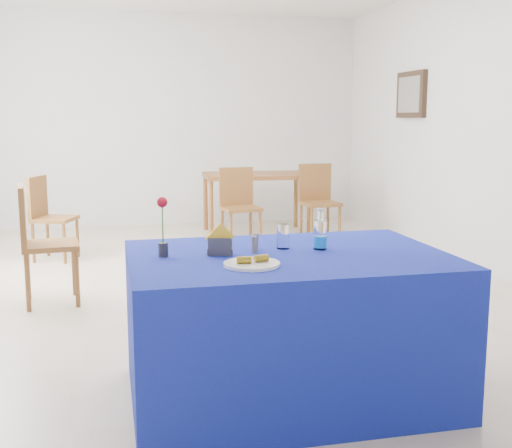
{
  "coord_description": "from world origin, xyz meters",
  "views": [
    {
      "loc": [
        -0.91,
        -5.23,
        1.44
      ],
      "look_at": [
        -0.21,
        -2.18,
        0.92
      ],
      "focal_mm": 45.0,
      "sensor_mm": 36.0,
      "label": 1
    }
  ],
  "objects": [
    {
      "name": "chair_win_a",
      "position": [
        -1.46,
        -0.12,
        0.54
      ],
      "size": [
        0.46,
        0.46,
        0.93
      ],
      "rotation": [
        0.0,
        0.0,
        1.68
      ],
      "color": "brown",
      "rests_on": "floor"
    },
    {
      "name": "chair_bg_left",
      "position": [
        0.5,
        1.8,
        0.51
      ],
      "size": [
        0.44,
        0.44,
        0.89
      ],
      "rotation": [
        0.0,
        0.0,
        0.11
      ],
      "color": "brown",
      "rests_on": "floor"
    },
    {
      "name": "picture_art",
      "position": [
        2.44,
        1.6,
        1.7
      ],
      "size": [
        0.02,
        0.52,
        0.4
      ],
      "primitive_type": "cube",
      "color": "#998C66",
      "rests_on": "room_shell"
    },
    {
      "name": "picture_frame",
      "position": [
        2.47,
        1.6,
        1.7
      ],
      "size": [
        0.06,
        0.64,
        0.52
      ],
      "primitive_type": "cube",
      "color": "black",
      "rests_on": "room_shell"
    },
    {
      "name": "chair_win_b",
      "position": [
        -1.54,
        1.54,
        0.49
      ],
      "size": [
        0.49,
        0.49,
        0.86
      ],
      "rotation": [
        0.0,
        0.0,
        1.22
      ],
      "color": "brown",
      "rests_on": "floor"
    },
    {
      "name": "room_shell",
      "position": [
        0.0,
        0.0,
        1.75
      ],
      "size": [
        7.0,
        7.0,
        7.0
      ],
      "color": "silver",
      "rests_on": "ground"
    },
    {
      "name": "rose_vase",
      "position": [
        -0.66,
        -2.1,
        0.91
      ],
      "size": [
        0.05,
        0.05,
        0.3
      ],
      "color": "#26252A",
      "rests_on": "blue_table"
    },
    {
      "name": "floor",
      "position": [
        0.0,
        0.0,
        0.0
      ],
      "size": [
        7.0,
        7.0,
        0.0
      ],
      "primitive_type": "plane",
      "color": "beige",
      "rests_on": "ground"
    },
    {
      "name": "napkin_holder",
      "position": [
        -0.38,
        -2.12,
        0.81
      ],
      "size": [
        0.15,
        0.08,
        0.16
      ],
      "color": "#37373C",
      "rests_on": "blue_table"
    },
    {
      "name": "blue_table",
      "position": [
        -0.04,
        -2.17,
        0.38
      ],
      "size": [
        1.6,
        1.1,
        0.76
      ],
      "color": "navy",
      "rests_on": "floor"
    },
    {
      "name": "water_bottle",
      "position": [
        0.15,
        -2.09,
        0.83
      ],
      "size": [
        0.07,
        0.07,
        0.21
      ],
      "color": "white",
      "rests_on": "blue_table"
    },
    {
      "name": "banana_pieces",
      "position": [
        -0.27,
        -2.39,
        0.79
      ],
      "size": [
        0.16,
        0.06,
        0.03
      ],
      "color": "gold",
      "rests_on": "plate"
    },
    {
      "name": "oak_table",
      "position": [
        0.88,
        2.55,
        0.68
      ],
      "size": [
        1.32,
        0.89,
        0.76
      ],
      "color": "#935D2A",
      "rests_on": "floor"
    },
    {
      "name": "chair_bg_right",
      "position": [
        1.49,
        1.95,
        0.52
      ],
      "size": [
        0.43,
        0.43,
        0.9
      ],
      "rotation": [
        0.0,
        0.0,
        0.06
      ],
      "color": "brown",
      "rests_on": "floor"
    },
    {
      "name": "drinking_glass",
      "position": [
        -0.03,
        -2.04,
        0.82
      ],
      "size": [
        0.07,
        0.07,
        0.13
      ],
      "primitive_type": "cylinder",
      "color": "silver",
      "rests_on": "blue_table"
    },
    {
      "name": "pepper_shaker",
      "position": [
        -0.2,
        -2.1,
        0.8
      ],
      "size": [
        0.03,
        0.03,
        0.08
      ],
      "primitive_type": "cylinder",
      "color": "slate",
      "rests_on": "blue_table"
    },
    {
      "name": "salt_shaker",
      "position": [
        -0.18,
        -2.03,
        0.8
      ],
      "size": [
        0.03,
        0.03,
        0.08
      ],
      "primitive_type": "cylinder",
      "color": "slate",
      "rests_on": "blue_table"
    },
    {
      "name": "plate",
      "position": [
        -0.28,
        -2.39,
        0.77
      ],
      "size": [
        0.26,
        0.26,
        0.01
      ],
      "primitive_type": "cylinder",
      "color": "white",
      "rests_on": "blue_table"
    }
  ]
}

